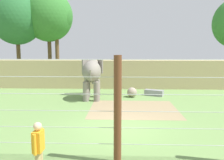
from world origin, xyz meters
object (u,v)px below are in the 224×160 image
object	(u,v)px
zookeeper	(39,150)
feed_trough	(154,93)
enrichment_ball	(132,92)
elephant	(92,73)

from	to	relation	value
zookeeper	feed_trough	size ratio (longest dim) A/B	1.13
feed_trough	enrichment_ball	bearing A→B (deg)	-160.32
enrichment_ball	zookeeper	xyz separation A→B (m)	(-2.96, -11.34, 0.57)
feed_trough	zookeeper	bearing A→B (deg)	-111.32
elephant	enrichment_ball	xyz separation A→B (m)	(2.88, 0.52, -1.48)
enrichment_ball	feed_trough	bearing A→B (deg)	19.68
enrichment_ball	zookeeper	distance (m)	11.73
elephant	zookeeper	world-z (taller)	elephant
enrichment_ball	feed_trough	xyz separation A→B (m)	(1.70, 0.61, -0.14)
enrichment_ball	feed_trough	world-z (taller)	enrichment_ball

